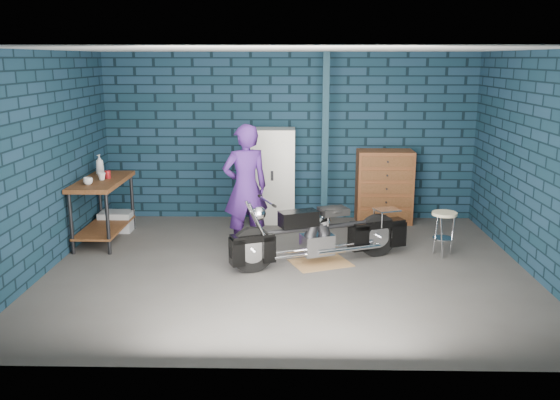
{
  "coord_description": "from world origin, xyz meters",
  "views": [
    {
      "loc": [
        0.06,
        -7.11,
        2.6
      ],
      "look_at": [
        -0.1,
        0.3,
        0.82
      ],
      "focal_mm": 38.0,
      "sensor_mm": 36.0,
      "label": 1
    }
  ],
  "objects_px": {
    "workbench": "(104,210)",
    "locker": "(273,176)",
    "motorcycle": "(321,229)",
    "storage_bin": "(116,221)",
    "person": "(245,188)",
    "shop_stool": "(443,234)",
    "tool_chest": "(384,187)"
  },
  "relations": [
    {
      "from": "storage_bin",
      "to": "shop_stool",
      "type": "relative_size",
      "value": 0.81
    },
    {
      "from": "storage_bin",
      "to": "tool_chest",
      "type": "xyz_separation_m",
      "value": [
        4.19,
        0.6,
        0.43
      ]
    },
    {
      "from": "person",
      "to": "shop_stool",
      "type": "distance_m",
      "value": 2.74
    },
    {
      "from": "workbench",
      "to": "motorcycle",
      "type": "bearing_deg",
      "value": -16.53
    },
    {
      "from": "person",
      "to": "storage_bin",
      "type": "bearing_deg",
      "value": -42.74
    },
    {
      "from": "person",
      "to": "tool_chest",
      "type": "bearing_deg",
      "value": -166.9
    },
    {
      "from": "storage_bin",
      "to": "tool_chest",
      "type": "distance_m",
      "value": 4.25
    },
    {
      "from": "shop_stool",
      "to": "motorcycle",
      "type": "bearing_deg",
      "value": -168.09
    },
    {
      "from": "motorcycle",
      "to": "tool_chest",
      "type": "xyz_separation_m",
      "value": [
        1.1,
        2.02,
        0.13
      ]
    },
    {
      "from": "storage_bin",
      "to": "person",
      "type": "bearing_deg",
      "value": -21.87
    },
    {
      "from": "workbench",
      "to": "person",
      "type": "relative_size",
      "value": 0.8
    },
    {
      "from": "person",
      "to": "storage_bin",
      "type": "height_order",
      "value": "person"
    },
    {
      "from": "motorcycle",
      "to": "storage_bin",
      "type": "xyz_separation_m",
      "value": [
        -3.09,
        1.42,
        -0.31
      ]
    },
    {
      "from": "storage_bin",
      "to": "locker",
      "type": "relative_size",
      "value": 0.32
    },
    {
      "from": "workbench",
      "to": "locker",
      "type": "distance_m",
      "value": 2.67
    },
    {
      "from": "motorcycle",
      "to": "locker",
      "type": "height_order",
      "value": "locker"
    },
    {
      "from": "storage_bin",
      "to": "shop_stool",
      "type": "distance_m",
      "value": 4.87
    },
    {
      "from": "motorcycle",
      "to": "person",
      "type": "bearing_deg",
      "value": 127.89
    },
    {
      "from": "shop_stool",
      "to": "tool_chest",
      "type": "bearing_deg",
      "value": 108.35
    },
    {
      "from": "workbench",
      "to": "shop_stool",
      "type": "bearing_deg",
      "value": -6.86
    },
    {
      "from": "motorcycle",
      "to": "person",
      "type": "height_order",
      "value": "person"
    },
    {
      "from": "storage_bin",
      "to": "locker",
      "type": "distance_m",
      "value": 2.54
    },
    {
      "from": "locker",
      "to": "tool_chest",
      "type": "distance_m",
      "value": 1.8
    },
    {
      "from": "workbench",
      "to": "motorcycle",
      "type": "relative_size",
      "value": 0.67
    },
    {
      "from": "motorcycle",
      "to": "storage_bin",
      "type": "bearing_deg",
      "value": 133.32
    },
    {
      "from": "person",
      "to": "shop_stool",
      "type": "relative_size",
      "value": 2.89
    },
    {
      "from": "workbench",
      "to": "person",
      "type": "distance_m",
      "value": 2.16
    },
    {
      "from": "person",
      "to": "workbench",
      "type": "bearing_deg",
      "value": -29.88
    },
    {
      "from": "workbench",
      "to": "locker",
      "type": "bearing_deg",
      "value": 24.44
    },
    {
      "from": "storage_bin",
      "to": "workbench",
      "type": "bearing_deg",
      "value": -92.29
    },
    {
      "from": "workbench",
      "to": "locker",
      "type": "relative_size",
      "value": 0.92
    },
    {
      "from": "storage_bin",
      "to": "shop_stool",
      "type": "xyz_separation_m",
      "value": [
        4.74,
        -1.07,
        0.15
      ]
    }
  ]
}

